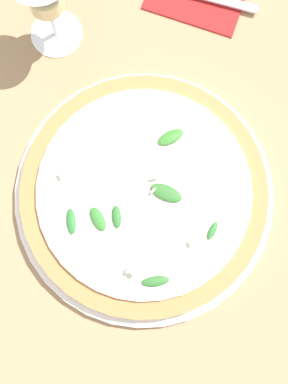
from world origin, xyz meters
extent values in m
plane|color=#9E7A56|center=(0.00, 0.00, 0.00)|extent=(6.00, 6.00, 0.00)
cylinder|color=white|center=(-0.04, 0.03, 0.01)|extent=(0.34, 0.34, 0.01)
cylinder|color=#AD7542|center=(-0.04, 0.03, 0.02)|extent=(0.32, 0.32, 0.02)
cylinder|color=silver|center=(-0.04, 0.03, 0.03)|extent=(0.27, 0.27, 0.01)
ellipsoid|color=#2E6529|center=(-0.10, 0.13, 0.04)|extent=(0.04, 0.03, 0.01)
ellipsoid|color=#306F2A|center=(0.00, 0.09, 0.04)|extent=(0.03, 0.03, 0.01)
ellipsoid|color=#2D6527|center=(-0.06, 0.02, 0.04)|extent=(0.04, 0.02, 0.01)
ellipsoid|color=#296629|center=(-0.02, 0.08, 0.04)|extent=(0.02, 0.03, 0.01)
ellipsoid|color=#296D2B|center=(-0.13, 0.04, 0.04)|extent=(0.01, 0.02, 0.01)
ellipsoid|color=#286A2D|center=(0.03, 0.11, 0.04)|extent=(0.03, 0.03, 0.01)
ellipsoid|color=#347428|center=(-0.04, -0.05, 0.04)|extent=(0.03, 0.04, 0.01)
cube|color=#EFE5C6|center=(-0.07, 0.13, 0.04)|extent=(0.01, 0.01, 0.01)
cube|color=#EFE5C6|center=(-0.06, 0.13, 0.04)|extent=(0.01, 0.01, 0.01)
cube|color=#EFE5C6|center=(-0.12, 0.07, 0.04)|extent=(0.01, 0.01, 0.00)
cube|color=#EFE5C6|center=(0.07, 0.06, 0.04)|extent=(0.01, 0.01, 0.00)
cube|color=#EFE5C6|center=(-0.05, 0.03, 0.04)|extent=(0.00, 0.01, 0.00)
cube|color=#EFE5C6|center=(-0.04, 0.01, 0.04)|extent=(0.01, 0.01, 0.00)
cylinder|color=white|center=(0.17, -0.13, 0.00)|extent=(0.07, 0.07, 0.00)
cylinder|color=white|center=(0.17, -0.13, 0.04)|extent=(0.01, 0.01, 0.07)
cylinder|color=beige|center=(0.17, -0.13, 0.09)|extent=(0.04, 0.04, 0.02)
camera|label=1|loc=(-0.09, 0.15, 0.69)|focal=50.00mm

